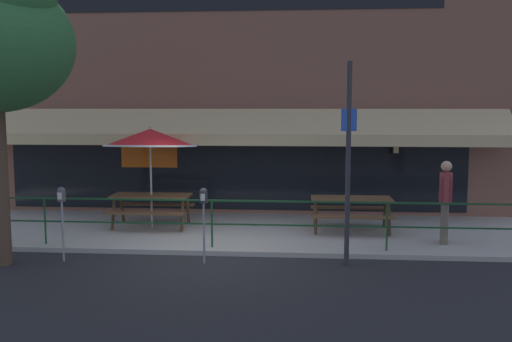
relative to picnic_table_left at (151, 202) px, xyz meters
name	(u,v)px	position (x,y,z in m)	size (l,w,h in m)	color
ground_plane	(210,256)	(1.71, -2.08, -0.71)	(120.00, 120.00, 0.00)	#232326
patio_deck	(224,231)	(1.71, -0.08, -0.66)	(15.00, 4.00, 0.10)	#ADA89E
restaurant_building	(234,55)	(1.71, 2.15, 3.55)	(15.00, 1.60, 8.58)	brown
patio_railing	(212,213)	(1.71, -1.78, 0.09)	(13.84, 0.04, 0.97)	#194723
picnic_table_left	(151,202)	(0.00, 0.00, 0.00)	(1.80, 1.42, 0.76)	brown
picnic_table_centre	(351,205)	(4.61, -0.07, 0.00)	(1.80, 1.42, 0.76)	brown
patio_umbrella_left	(150,138)	(0.00, 0.04, 1.47)	(2.14, 2.14, 2.38)	#B7B2A8
pedestrian_walking	(445,198)	(6.43, -1.08, 0.35)	(0.31, 0.61, 1.71)	#665B4C
parking_meter_near	(62,201)	(-0.98, -2.68, 0.44)	(0.15, 0.16, 1.42)	gray
parking_meter_far	(204,203)	(1.70, -2.62, 0.44)	(0.15, 0.16, 1.42)	gray
street_sign_pole	(348,162)	(4.33, -2.53, 1.21)	(0.28, 0.09, 3.71)	#2D2D33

